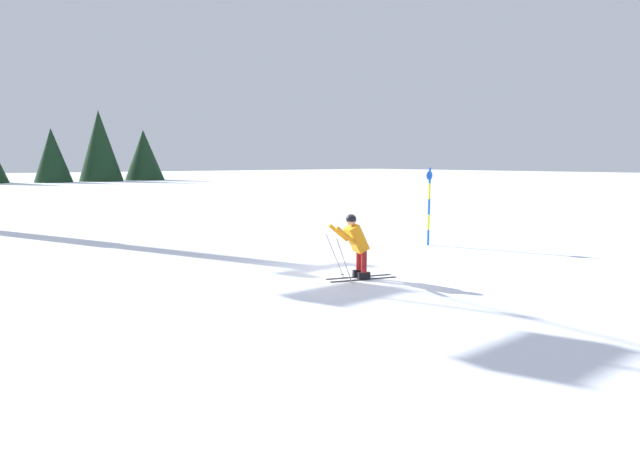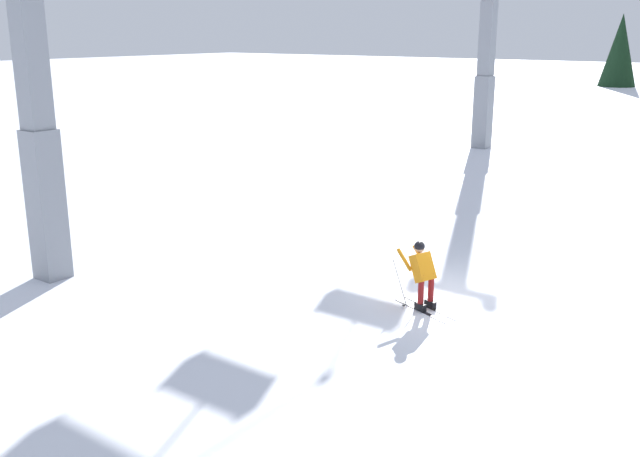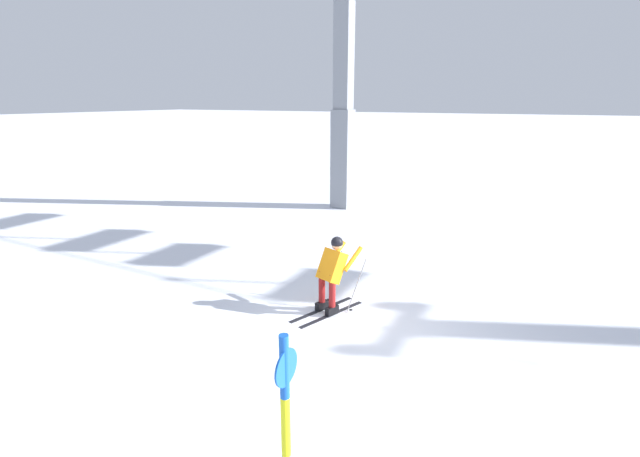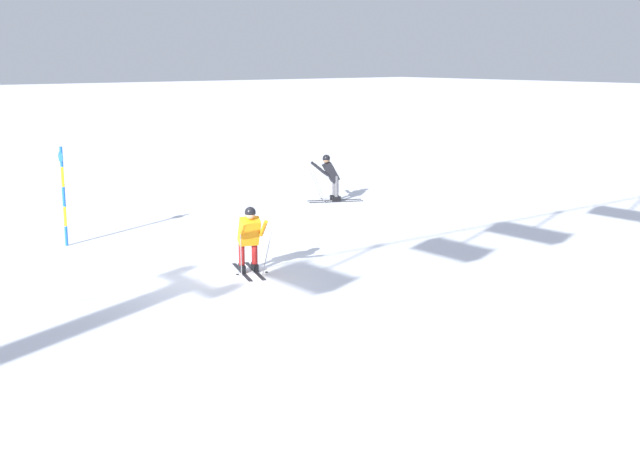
% 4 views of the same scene
% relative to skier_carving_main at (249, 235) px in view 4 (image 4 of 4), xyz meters
% --- Properties ---
extents(ground_plane, '(260.00, 260.00, 0.00)m').
position_rel_skier_carving_main_xyz_m(ground_plane, '(1.04, -0.34, -0.86)').
color(ground_plane, white).
extents(skier_carving_main, '(1.03, 1.65, 1.61)m').
position_rel_skier_carving_main_xyz_m(skier_carving_main, '(0.00, 0.00, 0.00)').
color(skier_carving_main, black).
rests_on(skier_carving_main, ground_plane).
extents(trail_marker_pole, '(0.07, 0.28, 2.47)m').
position_rel_skier_carving_main_xyz_m(trail_marker_pole, '(2.11, -5.10, 0.47)').
color(trail_marker_pole, blue).
rests_on(trail_marker_pole, ground_plane).
extents(skier_distant_uphill, '(1.79, 1.26, 1.66)m').
position_rel_skier_carving_main_xyz_m(skier_distant_uphill, '(-7.15, -6.08, 0.03)').
color(skier_distant_uphill, black).
rests_on(skier_distant_uphill, ground_plane).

